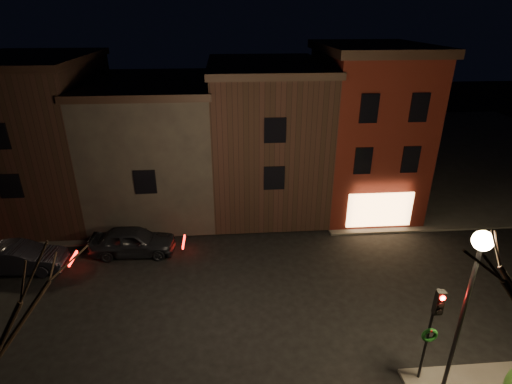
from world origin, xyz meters
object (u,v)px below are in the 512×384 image
parked_car_b (20,258)px  street_lamp_near (474,272)px  traffic_signal (433,322)px  parked_car_a (133,241)px

parked_car_b → street_lamp_near: bearing=-114.9°
street_lamp_near → traffic_signal: bearing=140.6°
street_lamp_near → parked_car_a: (-12.70, 10.03, -4.39)m
street_lamp_near → traffic_signal: street_lamp_near is taller
street_lamp_near → parked_car_b: size_ratio=1.41×
traffic_signal → parked_car_b: 19.61m
parked_car_a → traffic_signal: bearing=-126.5°
street_lamp_near → parked_car_a: street_lamp_near is taller
street_lamp_near → parked_car_a: 16.77m
parked_car_a → parked_car_b: size_ratio=1.01×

